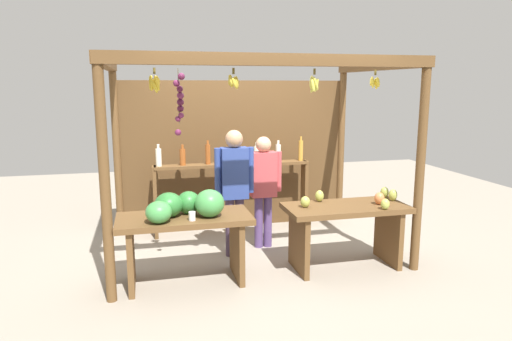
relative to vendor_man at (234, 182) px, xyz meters
The scene contains 7 objects.
ground_plane 0.97m from the vendor_man, 28.02° to the left, with size 12.00×12.00×0.00m, color gray.
market_stall 0.82m from the vendor_man, 68.85° to the left, with size 3.44×2.21×2.38m.
fruit_counter_left 0.98m from the vendor_man, 134.33° to the right, with size 1.39×0.66×1.02m.
fruit_counter_right 1.40m from the vendor_man, 28.99° to the right, with size 1.39×0.65×0.88m.
bottle_shelf_unit 0.94m from the vendor_man, 81.17° to the left, with size 2.21×0.22×1.35m.
vendor_man is the anchor object (origin of this frame).
vendor_woman 0.48m from the vendor_man, 27.37° to the left, with size 0.48×0.20×1.44m.
Camera 1 is at (-1.28, -5.44, 2.08)m, focal length 32.14 mm.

